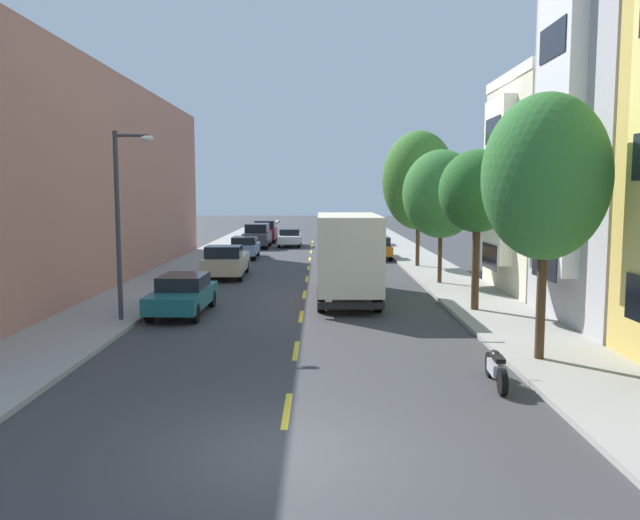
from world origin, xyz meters
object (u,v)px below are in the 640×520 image
parked_suv_charcoal (255,235)px  street_tree_nearest (543,177)px  street_tree_second (475,192)px  parked_hatchback_orange (375,248)px  parked_sedan_sky (242,247)px  moving_white_sedan (288,237)px  parked_suv_burgundy (263,231)px  parked_pickup_champagne (224,262)px  parked_motorcycle (494,368)px  street_tree_farthest (417,180)px  street_tree_third (439,194)px  delivery_box_truck (345,252)px  parked_suv_red (363,233)px  street_lamp (120,211)px  parked_sedan_teal (181,294)px  parked_hatchback_black (356,231)px

parked_suv_charcoal → street_tree_nearest: bearing=-73.0°
street_tree_second → parked_hatchback_orange: street_tree_second is taller
parked_sedan_sky → moving_white_sedan: same height
parked_suv_burgundy → parked_pickup_champagne: bearing=-90.1°
street_tree_nearest → parked_suv_charcoal: bearing=107.0°
street_tree_nearest → moving_white_sedan: (-8.20, 36.32, -4.08)m
street_tree_second → parked_pickup_champagne: street_tree_second is taller
parked_sedan_sky → parked_motorcycle: parked_sedan_sky is taller
street_tree_second → parked_suv_burgundy: street_tree_second is taller
parked_pickup_champagne → parked_hatchback_orange: size_ratio=1.34×
parked_pickup_champagne → parked_sedan_sky: (-0.19, 9.87, -0.08)m
parked_hatchback_orange → parked_motorcycle: bearing=-89.5°
parked_motorcycle → parked_sedan_sky: bearing=107.7°
street_tree_farthest → street_tree_third: bearing=-90.0°
parked_suv_charcoal → parked_suv_burgundy: size_ratio=1.00×
street_tree_third → parked_sedan_sky: bearing=130.1°
delivery_box_truck → parked_pickup_champagne: (-6.05, 7.20, -1.17)m
parked_suv_burgundy → parked_motorcycle: (8.96, -42.74, -0.58)m
street_tree_farthest → parked_suv_charcoal: bearing=127.6°
parked_suv_red → parked_hatchback_orange: (0.04, -11.23, -0.23)m
parked_pickup_champagne → moving_white_sedan: bearing=82.8°
street_tree_nearest → parked_sedan_sky: size_ratio=1.50×
parked_pickup_champagne → parked_hatchback_orange: (8.73, 9.15, -0.07)m
street_tree_farthest → parked_pickup_champagne: street_tree_farthest is taller
moving_white_sedan → street_tree_second: bearing=-74.4°
parked_suv_burgundy → parked_motorcycle: bearing=-78.2°
street_lamp → moving_white_sedan: street_lamp is taller
parked_pickup_champagne → parked_sedan_sky: 9.88m
parked_suv_charcoal → delivery_box_truck: bearing=-76.3°
street_tree_third → street_lamp: bearing=-144.1°
parked_pickup_champagne → parked_motorcycle: (9.00, -19.00, -0.42)m
parked_suv_charcoal → parked_sedan_teal: bearing=-90.0°
parked_suv_burgundy → street_lamp: bearing=-92.8°
parked_sedan_sky → parked_sedan_teal: same height
parked_pickup_champagne → parked_suv_charcoal: bearing=90.3°
parked_pickup_champagne → parked_hatchback_black: size_ratio=1.33×
street_tree_nearest → parked_suv_red: 37.71m
street_lamp → delivery_box_truck: (7.74, 4.74, -1.84)m
street_lamp → parked_suv_red: street_lamp is taller
street_tree_farthest → parked_suv_red: 16.96m
street_tree_third → parked_pickup_champagne: (-10.65, 2.99, -3.53)m
parked_pickup_champagne → parked_suv_burgundy: bearing=89.9°
parked_hatchback_orange → parked_suv_charcoal: bearing=134.9°
street_tree_third → parked_suv_red: size_ratio=1.30×
delivery_box_truck → parked_sedan_sky: size_ratio=1.81×
parked_sedan_sky → parked_hatchback_black: 19.73m
parked_pickup_champagne → parked_suv_burgundy: parked_suv_burgundy is taller
street_lamp → parked_sedan_teal: size_ratio=1.40×
delivery_box_truck → parked_suv_charcoal: delivery_box_truck is taller
moving_white_sedan → parked_motorcycle: size_ratio=2.19×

